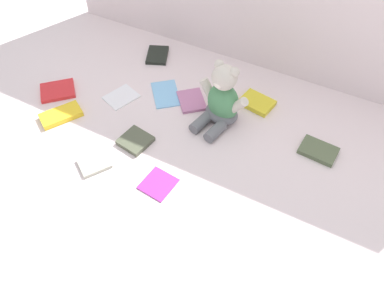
{
  "coord_description": "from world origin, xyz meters",
  "views": [
    {
      "loc": [
        0.33,
        -0.74,
        0.95
      ],
      "look_at": [
        -0.0,
        -0.1,
        0.1
      ],
      "focal_mm": 35.95,
      "sensor_mm": 36.0,
      "label": 1
    }
  ],
  "objects_px": {
    "book_case_5": "(257,103)",
    "book_case_10": "(94,163)",
    "book_case_9": "(166,93)",
    "book_case_11": "(158,183)",
    "book_case_0": "(135,141)",
    "book_case_2": "(191,101)",
    "book_case_4": "(121,96)",
    "teddy_bear": "(222,101)",
    "book_case_7": "(140,284)",
    "book_case_8": "(157,55)",
    "book_case_3": "(61,115)",
    "book_case_1": "(58,91)",
    "book_case_6": "(318,151)"
  },
  "relations": [
    {
      "from": "book_case_3",
      "to": "book_case_2",
      "type": "bearing_deg",
      "value": 68.26
    },
    {
      "from": "book_case_3",
      "to": "book_case_7",
      "type": "relative_size",
      "value": 1.1
    },
    {
      "from": "book_case_5",
      "to": "book_case_11",
      "type": "relative_size",
      "value": 1.19
    },
    {
      "from": "book_case_1",
      "to": "book_case_3",
      "type": "bearing_deg",
      "value": -178.55
    },
    {
      "from": "book_case_7",
      "to": "book_case_10",
      "type": "height_order",
      "value": "book_case_7"
    },
    {
      "from": "book_case_4",
      "to": "book_case_11",
      "type": "distance_m",
      "value": 0.41
    },
    {
      "from": "book_case_5",
      "to": "book_case_6",
      "type": "xyz_separation_m",
      "value": [
        0.25,
        -0.11,
        -0.0
      ]
    },
    {
      "from": "book_case_1",
      "to": "book_case_5",
      "type": "relative_size",
      "value": 1.06
    },
    {
      "from": "book_case_6",
      "to": "book_case_8",
      "type": "relative_size",
      "value": 1.02
    },
    {
      "from": "book_case_1",
      "to": "book_case_9",
      "type": "xyz_separation_m",
      "value": [
        0.36,
        0.17,
        -0.0
      ]
    },
    {
      "from": "book_case_0",
      "to": "book_case_7",
      "type": "relative_size",
      "value": 0.73
    },
    {
      "from": "book_case_5",
      "to": "book_case_8",
      "type": "bearing_deg",
      "value": 90.86
    },
    {
      "from": "book_case_3",
      "to": "book_case_10",
      "type": "bearing_deg",
      "value": 4.34
    },
    {
      "from": "book_case_0",
      "to": "book_case_4",
      "type": "height_order",
      "value": "book_case_0"
    },
    {
      "from": "book_case_0",
      "to": "book_case_6",
      "type": "height_order",
      "value": "book_case_0"
    },
    {
      "from": "book_case_5",
      "to": "book_case_10",
      "type": "bearing_deg",
      "value": 154.47
    },
    {
      "from": "book_case_1",
      "to": "book_case_9",
      "type": "distance_m",
      "value": 0.4
    },
    {
      "from": "book_case_8",
      "to": "teddy_bear",
      "type": "bearing_deg",
      "value": -51.32
    },
    {
      "from": "book_case_7",
      "to": "book_case_8",
      "type": "relative_size",
      "value": 1.12
    },
    {
      "from": "book_case_9",
      "to": "book_case_0",
      "type": "bearing_deg",
      "value": 56.74
    },
    {
      "from": "book_case_0",
      "to": "book_case_11",
      "type": "relative_size",
      "value": 0.97
    },
    {
      "from": "teddy_bear",
      "to": "book_case_7",
      "type": "relative_size",
      "value": 1.81
    },
    {
      "from": "book_case_7",
      "to": "book_case_10",
      "type": "xyz_separation_m",
      "value": [
        -0.33,
        0.25,
        -0.0
      ]
    },
    {
      "from": "book_case_5",
      "to": "book_case_10",
      "type": "distance_m",
      "value": 0.59
    },
    {
      "from": "teddy_bear",
      "to": "book_case_4",
      "type": "relative_size",
      "value": 2.05
    },
    {
      "from": "book_case_1",
      "to": "book_case_7",
      "type": "relative_size",
      "value": 0.96
    },
    {
      "from": "book_case_2",
      "to": "book_case_10",
      "type": "relative_size",
      "value": 1.22
    },
    {
      "from": "teddy_bear",
      "to": "book_case_3",
      "type": "distance_m",
      "value": 0.55
    },
    {
      "from": "book_case_4",
      "to": "teddy_bear",
      "type": "bearing_deg",
      "value": 30.01
    },
    {
      "from": "book_case_6",
      "to": "book_case_9",
      "type": "xyz_separation_m",
      "value": [
        -0.56,
        0.01,
        -0.0
      ]
    },
    {
      "from": "book_case_3",
      "to": "book_case_11",
      "type": "relative_size",
      "value": 1.44
    },
    {
      "from": "book_case_4",
      "to": "book_case_7",
      "type": "height_order",
      "value": "book_case_7"
    },
    {
      "from": "book_case_5",
      "to": "book_case_0",
      "type": "bearing_deg",
      "value": 151.0
    },
    {
      "from": "book_case_6",
      "to": "book_case_0",
      "type": "bearing_deg",
      "value": 118.07
    },
    {
      "from": "book_case_2",
      "to": "book_case_5",
      "type": "bearing_deg",
      "value": -17.28
    },
    {
      "from": "book_case_9",
      "to": "book_case_11",
      "type": "bearing_deg",
      "value": 77.02
    },
    {
      "from": "book_case_0",
      "to": "book_case_3",
      "type": "xyz_separation_m",
      "value": [
        -0.29,
        -0.02,
        0.0
      ]
    },
    {
      "from": "book_case_0",
      "to": "book_case_4",
      "type": "distance_m",
      "value": 0.23
    },
    {
      "from": "book_case_3",
      "to": "book_case_9",
      "type": "relative_size",
      "value": 0.99
    },
    {
      "from": "book_case_9",
      "to": "book_case_1",
      "type": "bearing_deg",
      "value": -14.09
    },
    {
      "from": "book_case_4",
      "to": "book_case_8",
      "type": "xyz_separation_m",
      "value": [
        -0.01,
        0.27,
        0.0
      ]
    },
    {
      "from": "book_case_2",
      "to": "book_case_10",
      "type": "distance_m",
      "value": 0.41
    },
    {
      "from": "book_case_3",
      "to": "book_case_4",
      "type": "bearing_deg",
      "value": 85.42
    },
    {
      "from": "book_case_2",
      "to": "book_case_11",
      "type": "height_order",
      "value": "book_case_2"
    },
    {
      "from": "book_case_4",
      "to": "book_case_9",
      "type": "relative_size",
      "value": 0.79
    },
    {
      "from": "book_case_2",
      "to": "book_case_11",
      "type": "relative_size",
      "value": 1.16
    },
    {
      "from": "book_case_0",
      "to": "book_case_1",
      "type": "distance_m",
      "value": 0.39
    },
    {
      "from": "book_case_7",
      "to": "book_case_11",
      "type": "xyz_separation_m",
      "value": [
        -0.12,
        0.28,
        -0.0
      ]
    },
    {
      "from": "book_case_6",
      "to": "book_case_10",
      "type": "relative_size",
      "value": 1.25
    },
    {
      "from": "book_case_2",
      "to": "book_case_6",
      "type": "bearing_deg",
      "value": -43.69
    }
  ]
}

